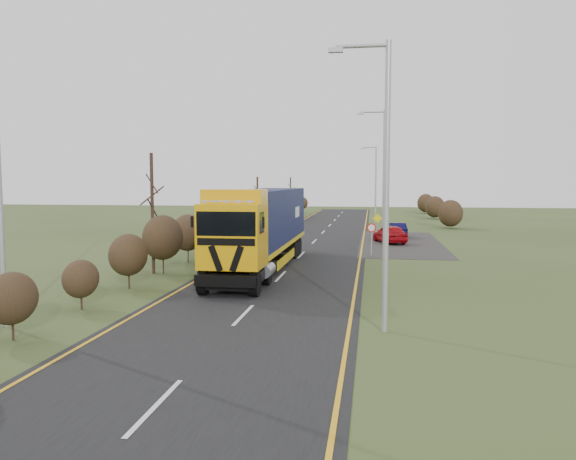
{
  "coord_description": "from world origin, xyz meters",
  "views": [
    {
      "loc": [
        4.37,
        -22.69,
        4.66
      ],
      "look_at": [
        0.47,
        3.26,
        2.36
      ],
      "focal_mm": 35.0,
      "sensor_mm": 36.0,
      "label": 1
    }
  ],
  "objects_px": {
    "car_blue_sedan": "(397,230)",
    "speed_sign": "(371,234)",
    "streetlight_near": "(383,174)",
    "lorry": "(262,223)",
    "car_red_hatchback": "(390,234)"
  },
  "relations": [
    {
      "from": "car_blue_sedan",
      "to": "speed_sign",
      "type": "xyz_separation_m",
      "value": [
        -2.06,
        -12.01,
        0.8
      ]
    },
    {
      "from": "speed_sign",
      "to": "streetlight_near",
      "type": "bearing_deg",
      "value": -88.94
    },
    {
      "from": "car_blue_sedan",
      "to": "streetlight_near",
      "type": "xyz_separation_m",
      "value": [
        -1.73,
        -29.75,
        4.25
      ]
    },
    {
      "from": "car_blue_sedan",
      "to": "speed_sign",
      "type": "height_order",
      "value": "speed_sign"
    },
    {
      "from": "lorry",
      "to": "streetlight_near",
      "type": "distance_m",
      "value": 13.25
    },
    {
      "from": "lorry",
      "to": "speed_sign",
      "type": "height_order",
      "value": "lorry"
    },
    {
      "from": "car_blue_sedan",
      "to": "streetlight_near",
      "type": "height_order",
      "value": "streetlight_near"
    },
    {
      "from": "car_blue_sedan",
      "to": "lorry",
      "type": "bearing_deg",
      "value": 61.5
    },
    {
      "from": "streetlight_near",
      "to": "car_red_hatchback",
      "type": "bearing_deg",
      "value": 87.66
    },
    {
      "from": "lorry",
      "to": "car_blue_sedan",
      "type": "bearing_deg",
      "value": 67.11
    },
    {
      "from": "speed_sign",
      "to": "car_red_hatchback",
      "type": "bearing_deg",
      "value": 79.76
    },
    {
      "from": "lorry",
      "to": "speed_sign",
      "type": "xyz_separation_m",
      "value": [
        5.69,
        6.19,
        -1.05
      ]
    },
    {
      "from": "streetlight_near",
      "to": "speed_sign",
      "type": "distance_m",
      "value": 18.08
    },
    {
      "from": "lorry",
      "to": "car_red_hatchback",
      "type": "relative_size",
      "value": 3.84
    },
    {
      "from": "car_blue_sedan",
      "to": "speed_sign",
      "type": "distance_m",
      "value": 12.21
    }
  ]
}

